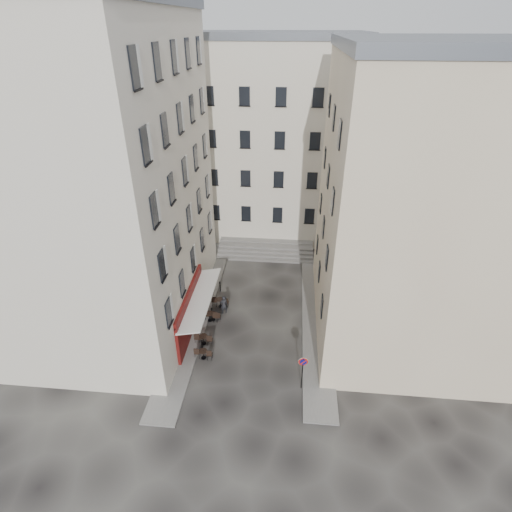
# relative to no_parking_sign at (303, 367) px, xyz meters

# --- Properties ---
(ground) EXTENTS (90.00, 90.00, 0.00)m
(ground) POSITION_rel_no_parking_sign_xyz_m (-3.40, 3.52, -1.75)
(ground) COLOR black
(ground) RESTS_ON ground
(sidewalk_left) EXTENTS (2.00, 22.00, 0.12)m
(sidewalk_left) POSITION_rel_no_parking_sign_xyz_m (-7.90, 7.52, -1.69)
(sidewalk_left) COLOR slate
(sidewalk_left) RESTS_ON ground
(sidewalk_right) EXTENTS (2.00, 18.00, 0.12)m
(sidewalk_right) POSITION_rel_no_parking_sign_xyz_m (1.10, 6.52, -1.69)
(sidewalk_right) COLOR slate
(sidewalk_right) RESTS_ON ground
(building_left) EXTENTS (12.20, 16.20, 20.60)m
(building_left) POSITION_rel_no_parking_sign_xyz_m (-13.90, 6.52, 8.56)
(building_left) COLOR beige
(building_left) RESTS_ON ground
(building_right) EXTENTS (12.20, 14.20, 18.60)m
(building_right) POSITION_rel_no_parking_sign_xyz_m (7.10, 7.02, 7.56)
(building_right) COLOR beige
(building_right) RESTS_ON ground
(building_back) EXTENTS (18.20, 10.20, 18.60)m
(building_back) POSITION_rel_no_parking_sign_xyz_m (-4.40, 22.52, 7.56)
(building_back) COLOR beige
(building_back) RESTS_ON ground
(cafe_storefront) EXTENTS (1.74, 7.30, 3.50)m
(cafe_storefront) POSITION_rel_no_parking_sign_xyz_m (-7.72, 4.52, 0.13)
(cafe_storefront) COLOR #460A0C
(cafe_storefront) RESTS_ON ground
(stone_steps) EXTENTS (9.00, 3.15, 0.80)m
(stone_steps) POSITION_rel_no_parking_sign_xyz_m (-3.40, 16.09, -1.35)
(stone_steps) COLOR slate
(stone_steps) RESTS_ON ground
(bollard_near) EXTENTS (0.12, 0.12, 0.98)m
(bollard_near) POSITION_rel_no_parking_sign_xyz_m (-6.65, 2.52, -1.22)
(bollard_near) COLOR black
(bollard_near) RESTS_ON ground
(bollard_mid) EXTENTS (0.12, 0.12, 0.98)m
(bollard_mid) POSITION_rel_no_parking_sign_xyz_m (-6.65, 6.02, -1.22)
(bollard_mid) COLOR black
(bollard_mid) RESTS_ON ground
(bollard_far) EXTENTS (0.12, 0.12, 0.98)m
(bollard_far) POSITION_rel_no_parking_sign_xyz_m (-6.65, 9.52, -1.22)
(bollard_far) COLOR black
(bollard_far) RESTS_ON ground
(no_parking_sign) EXTENTS (0.56, 0.12, 2.47)m
(no_parking_sign) POSITION_rel_no_parking_sign_xyz_m (0.00, 0.00, 0.00)
(no_parking_sign) COLOR black
(no_parking_sign) RESTS_ON ground
(bistro_table_a) EXTENTS (1.21, 0.57, 0.85)m
(bistro_table_a) POSITION_rel_no_parking_sign_xyz_m (-6.42, 1.89, -1.31)
(bistro_table_a) COLOR black
(bistro_table_a) RESTS_ON ground
(bistro_table_b) EXTENTS (1.27, 0.59, 0.89)m
(bistro_table_b) POSITION_rel_no_parking_sign_xyz_m (-6.70, 3.25, -1.29)
(bistro_table_b) COLOR black
(bistro_table_b) RESTS_ON ground
(bistro_table_c) EXTENTS (1.32, 0.62, 0.93)m
(bistro_table_c) POSITION_rel_no_parking_sign_xyz_m (-6.76, 5.74, -1.27)
(bistro_table_c) COLOR black
(bistro_table_c) RESTS_ON ground
(bistro_table_d) EXTENTS (1.15, 0.54, 0.81)m
(bistro_table_d) POSITION_rel_no_parking_sign_xyz_m (-6.54, 5.82, -1.34)
(bistro_table_d) COLOR black
(bistro_table_d) RESTS_ON ground
(bistro_table_e) EXTENTS (1.31, 0.61, 0.92)m
(bistro_table_e) POSITION_rel_no_parking_sign_xyz_m (-6.27, 7.50, -1.28)
(bistro_table_e) COLOR black
(bistro_table_e) RESTS_ON ground
(pedestrian) EXTENTS (0.67, 0.59, 1.55)m
(pedestrian) POSITION_rel_no_parking_sign_xyz_m (-5.86, 6.75, -0.97)
(pedestrian) COLOR black
(pedestrian) RESTS_ON ground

